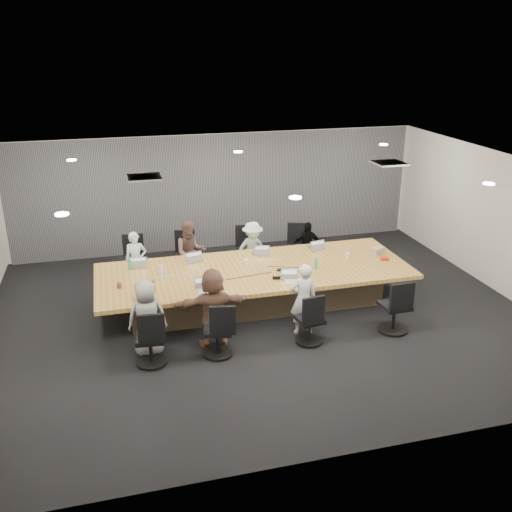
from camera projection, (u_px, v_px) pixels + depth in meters
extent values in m
cube|color=black|center=(261.00, 315.00, 10.79)|extent=(10.00, 8.00, 0.00)
cube|color=white|center=(262.00, 169.00, 9.78)|extent=(10.00, 8.00, 0.00)
cube|color=beige|center=(218.00, 191.00, 13.89)|extent=(10.00, 0.00, 2.80)
cube|color=beige|center=(352.00, 358.00, 6.68)|extent=(10.00, 0.00, 2.80)
cube|color=beige|center=(500.00, 224.00, 11.49)|extent=(0.00, 8.00, 2.80)
cube|color=slate|center=(219.00, 192.00, 13.82)|extent=(9.80, 0.04, 2.80)
cube|color=brown|center=(255.00, 289.00, 11.12)|extent=(4.80, 1.40, 0.66)
cube|color=#BE8E3F|center=(255.00, 271.00, 10.99)|extent=(6.00, 2.20, 0.08)
imported|color=silver|center=(136.00, 261.00, 11.72)|extent=(0.45, 0.30, 1.23)
cube|color=#B2B2B7|center=(137.00, 265.00, 11.17)|extent=(0.33, 0.25, 0.02)
imported|color=brown|center=(191.00, 252.00, 11.96)|extent=(0.69, 0.54, 1.39)
cube|color=#B2B2B7|center=(195.00, 259.00, 11.44)|extent=(0.38, 0.30, 0.02)
imported|color=#B0C3B1|center=(253.00, 250.00, 12.31)|extent=(0.87, 0.60, 1.25)
cube|color=#B2B2B7|center=(259.00, 253.00, 11.77)|extent=(0.33, 0.25, 0.02)
imported|color=black|center=(307.00, 247.00, 12.62)|extent=(0.71, 0.38, 1.15)
cube|color=#B2B2B7|center=(316.00, 248.00, 12.07)|extent=(0.34, 0.26, 0.02)
imported|color=gray|center=(147.00, 318.00, 9.27)|extent=(0.66, 0.44, 1.30)
cube|color=#8C6647|center=(144.00, 298.00, 9.73)|extent=(0.40, 0.31, 0.02)
imported|color=brown|center=(213.00, 308.00, 9.52)|extent=(1.30, 0.45, 1.39)
cube|color=#B2B2B7|center=(207.00, 292.00, 9.99)|extent=(0.37, 0.29, 0.02)
imported|color=silver|center=(303.00, 299.00, 9.91)|extent=(0.49, 0.34, 1.31)
cube|color=#B2B2B7|center=(293.00, 282.00, 10.38)|extent=(0.35, 0.28, 0.02)
cylinder|color=#37A05C|center=(130.00, 264.00, 10.92)|extent=(0.09, 0.09, 0.23)
cylinder|color=#37A05C|center=(316.00, 263.00, 10.97)|extent=(0.08, 0.08, 0.22)
cylinder|color=silver|center=(161.00, 271.00, 10.57)|extent=(0.08, 0.08, 0.24)
cylinder|color=white|center=(246.00, 262.00, 11.18)|extent=(0.11, 0.11, 0.11)
cylinder|color=white|center=(348.00, 255.00, 11.53)|extent=(0.11, 0.11, 0.11)
cylinder|color=brown|center=(119.00, 285.00, 10.15)|extent=(0.10, 0.10, 0.10)
cube|color=black|center=(208.00, 283.00, 10.33)|extent=(0.17, 0.15, 0.03)
cube|color=black|center=(281.00, 270.00, 10.91)|extent=(0.15, 0.12, 0.03)
cube|color=black|center=(276.00, 278.00, 10.51)|extent=(0.15, 0.06, 0.05)
cube|color=tan|center=(377.00, 251.00, 11.71)|extent=(0.31, 0.26, 0.14)
cube|color=red|center=(385.00, 259.00, 11.43)|extent=(0.19, 0.16, 0.04)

